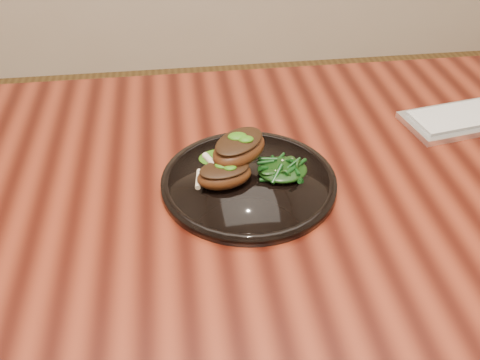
{
  "coord_description": "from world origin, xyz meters",
  "views": [
    {
      "loc": [
        -0.16,
        -0.72,
        1.3
      ],
      "look_at": [
        -0.07,
        -0.05,
        0.78
      ],
      "focal_mm": 40.0,
      "sensor_mm": 36.0,
      "label": 1
    }
  ],
  "objects_px": {
    "greens_heap": "(282,167)",
    "plate": "(249,182)",
    "desk": "(276,209)",
    "lamb_chop_front": "(224,174)"
  },
  "relations": [
    {
      "from": "desk",
      "to": "lamb_chop_front",
      "type": "distance_m",
      "value": 0.16
    },
    {
      "from": "plate",
      "to": "greens_heap",
      "type": "distance_m",
      "value": 0.06
    },
    {
      "from": "desk",
      "to": "lamb_chop_front",
      "type": "height_order",
      "value": "lamb_chop_front"
    },
    {
      "from": "desk",
      "to": "lamb_chop_front",
      "type": "xyz_separation_m",
      "value": [
        -0.1,
        -0.04,
        0.12
      ]
    },
    {
      "from": "plate",
      "to": "lamb_chop_front",
      "type": "bearing_deg",
      "value": -166.26
    },
    {
      "from": "desk",
      "to": "greens_heap",
      "type": "xyz_separation_m",
      "value": [
        0.0,
        -0.03,
        0.11
      ]
    },
    {
      "from": "greens_heap",
      "to": "lamb_chop_front",
      "type": "bearing_deg",
      "value": -171.13
    },
    {
      "from": "greens_heap",
      "to": "plate",
      "type": "bearing_deg",
      "value": -174.81
    },
    {
      "from": "plate",
      "to": "lamb_chop_front",
      "type": "distance_m",
      "value": 0.05
    },
    {
      "from": "greens_heap",
      "to": "desk",
      "type": "bearing_deg",
      "value": 91.06
    }
  ]
}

